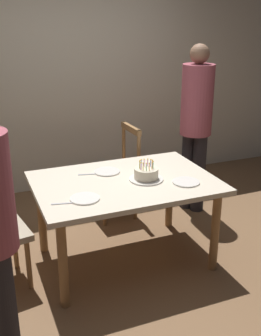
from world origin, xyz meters
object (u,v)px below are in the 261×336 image
person_guest (196,119)px  dining_table (125,191)px  plate_near_celebrant (85,198)px  plate_near_guest (186,182)px  birthday_cake (146,174)px  chair_spindle_back (116,174)px  plate_far_side (107,172)px

person_guest → dining_table: bearing=-147.2°
plate_near_celebrant → plate_near_guest: bearing=0.0°
birthday_cake → plate_near_celebrant: (-0.57, -0.18, -0.04)m
dining_table → person_guest: bearing=32.8°
dining_table → person_guest: 1.28m
dining_table → chair_spindle_back: size_ratio=1.53×
plate_near_celebrant → person_guest: bearing=31.9°
dining_table → plate_far_side: size_ratio=6.60×
dining_table → chair_spindle_back: (0.22, 0.83, -0.19)m
chair_spindle_back → person_guest: bearing=-11.1°
dining_table → birthday_cake: birthday_cake is taller
birthday_cake → chair_spindle_back: 0.94m
plate_near_celebrant → person_guest: size_ratio=0.13×
plate_near_celebrant → birthday_cake: bearing=17.3°
dining_table → plate_near_guest: plate_near_guest is taller
plate_near_guest → birthday_cake: bearing=146.8°
plate_near_guest → person_guest: 1.11m
dining_table → plate_far_side: (-0.07, 0.23, 0.10)m
plate_near_celebrant → plate_near_guest: size_ratio=1.00×
plate_far_side → chair_spindle_back: bearing=63.7°
plate_far_side → chair_spindle_back: chair_spindle_back is taller
birthday_cake → person_guest: size_ratio=0.16×
plate_near_guest → chair_spindle_back: (-0.21, 1.05, -0.29)m
plate_near_celebrant → chair_spindle_back: 1.26m
birthday_cake → plate_near_guest: bearing=-33.2°
plate_near_celebrant → chair_spindle_back: size_ratio=0.23×
plate_near_celebrant → person_guest: person_guest is taller
person_guest → plate_near_celebrant: bearing=-148.1°
dining_table → plate_near_guest: 0.50m
chair_spindle_back → dining_table: bearing=-105.1°
plate_near_celebrant → plate_near_guest: (0.84, 0.00, 0.00)m
plate_far_side → person_guest: size_ratio=0.13×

